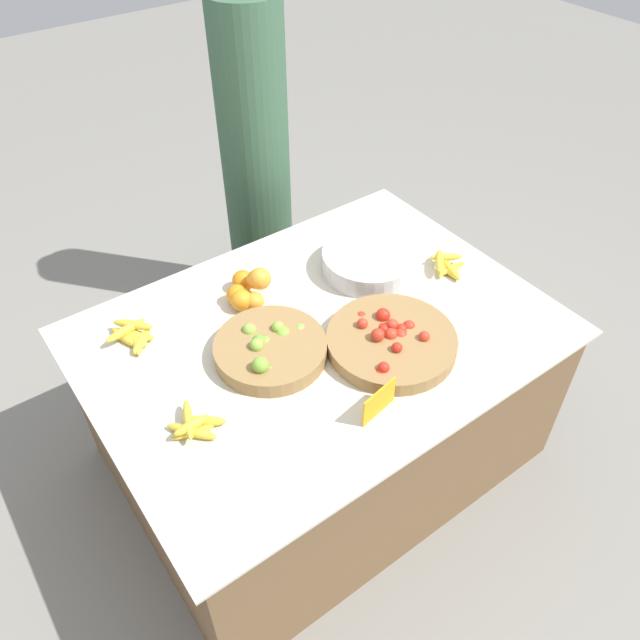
# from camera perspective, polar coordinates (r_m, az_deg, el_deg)

# --- Properties ---
(ground_plane) EXTENTS (12.00, 12.00, 0.00)m
(ground_plane) POSITION_cam_1_polar(r_m,az_deg,el_deg) (2.71, -0.00, -11.72)
(ground_plane) COLOR gray
(market_table) EXTENTS (1.59, 1.18, 0.70)m
(market_table) POSITION_cam_1_polar(r_m,az_deg,el_deg) (2.44, -0.00, -6.92)
(market_table) COLOR brown
(market_table) RESTS_ON ground_plane
(lime_bowl) EXTENTS (0.38, 0.38, 0.10)m
(lime_bowl) POSITION_cam_1_polar(r_m,az_deg,el_deg) (2.08, -4.66, -2.55)
(lime_bowl) COLOR olive
(lime_bowl) RESTS_ON market_table
(tomato_basket) EXTENTS (0.44, 0.44, 0.09)m
(tomato_basket) POSITION_cam_1_polar(r_m,az_deg,el_deg) (2.12, 6.51, -1.88)
(tomato_basket) COLOR olive
(tomato_basket) RESTS_ON market_table
(orange_pile) EXTENTS (0.17, 0.19, 0.14)m
(orange_pile) POSITION_cam_1_polar(r_m,az_deg,el_deg) (2.28, -6.61, 2.85)
(orange_pile) COLOR orange
(orange_pile) RESTS_ON market_table
(metal_bowl) EXTENTS (0.37, 0.37, 0.08)m
(metal_bowl) POSITION_cam_1_polar(r_m,az_deg,el_deg) (2.42, 4.53, 5.39)
(metal_bowl) COLOR silver
(metal_bowl) RESTS_ON market_table
(price_sign) EXTENTS (0.14, 0.03, 0.11)m
(price_sign) POSITION_cam_1_polar(r_m,az_deg,el_deg) (1.90, 5.41, -7.45)
(price_sign) COLOR orange
(price_sign) RESTS_ON market_table
(banana_bunch_front_center) EXTENTS (0.17, 0.19, 0.06)m
(banana_bunch_front_center) POSITION_cam_1_polar(r_m,az_deg,el_deg) (2.22, -16.75, -1.37)
(banana_bunch_front_center) COLOR gold
(banana_bunch_front_center) RESTS_ON market_table
(banana_bunch_back_center) EXTENTS (0.16, 0.17, 0.06)m
(banana_bunch_back_center) POSITION_cam_1_polar(r_m,az_deg,el_deg) (2.47, 11.44, 4.96)
(banana_bunch_back_center) COLOR gold
(banana_bunch_back_center) RESTS_ON market_table
(banana_bunch_front_left) EXTENTS (0.17, 0.18, 0.06)m
(banana_bunch_front_left) POSITION_cam_1_polar(r_m,az_deg,el_deg) (1.91, -11.43, -9.46)
(banana_bunch_front_left) COLOR gold
(banana_bunch_front_left) RESTS_ON market_table
(vendor_person) EXTENTS (0.31, 0.31, 1.69)m
(vendor_person) POSITION_cam_1_polar(r_m,az_deg,el_deg) (2.96, -5.89, 13.92)
(vendor_person) COLOR #385B42
(vendor_person) RESTS_ON ground_plane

